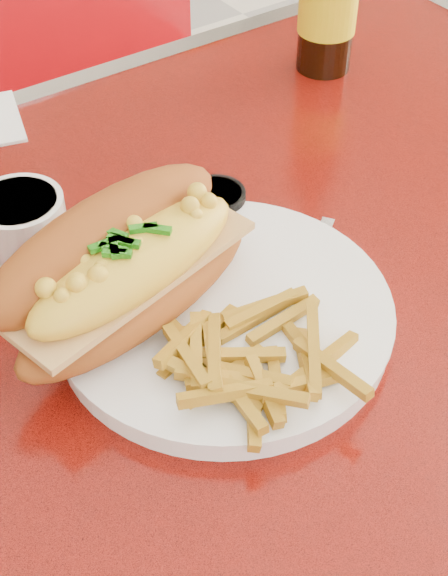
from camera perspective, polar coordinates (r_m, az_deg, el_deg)
diner_table at (r=0.80m, az=-1.16°, el=-9.29°), size 1.23×0.83×0.77m
dinner_plate at (r=0.66m, az=0.00°, el=-1.82°), size 0.36×0.36×0.02m
mac_hoagie at (r=0.63m, az=-7.05°, el=1.60°), size 0.26×0.17×0.10m
fries_pile at (r=0.60m, az=2.27°, el=-4.57°), size 0.13×0.12×0.03m
fork at (r=0.66m, az=-6.15°, el=-0.90°), size 0.04×0.13×0.00m
gravy_ramekin at (r=0.75m, az=-14.27°, el=4.78°), size 0.10×0.10×0.05m
sauce_cup_right at (r=0.76m, az=-0.60°, el=6.08°), size 0.07×0.07×0.03m
knife at (r=0.71m, az=5.98°, el=1.27°), size 0.15×0.11×0.01m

